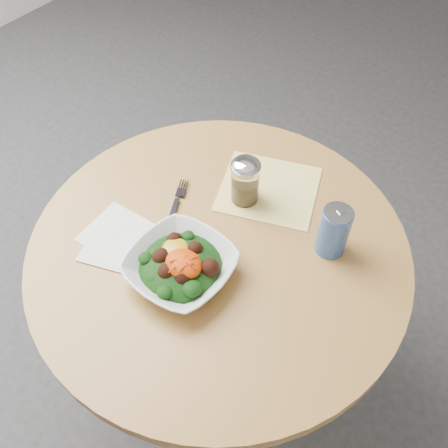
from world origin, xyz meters
name	(u,v)px	position (x,y,z in m)	size (l,w,h in m)	color
ground	(220,370)	(0.00, 0.00, 0.00)	(6.00, 6.00, 0.00)	#2D2D2F
table	(219,289)	(0.00, 0.00, 0.55)	(0.90, 0.90, 0.75)	black
cloth_napkin	(269,189)	(-0.01, 0.22, 0.75)	(0.24, 0.22, 0.00)	yellow
paper_napkins	(117,238)	(-0.20, -0.13, 0.75)	(0.19, 0.19, 0.00)	white
salad_bowl	(181,266)	(-0.02, -0.11, 0.78)	(0.23, 0.23, 0.09)	silver
fork	(176,204)	(-0.16, 0.03, 0.76)	(0.09, 0.17, 0.00)	black
spice_shaker	(245,181)	(-0.04, 0.15, 0.81)	(0.07, 0.07, 0.13)	silver
beverage_can	(334,231)	(0.21, 0.15, 0.82)	(0.07, 0.07, 0.13)	navy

